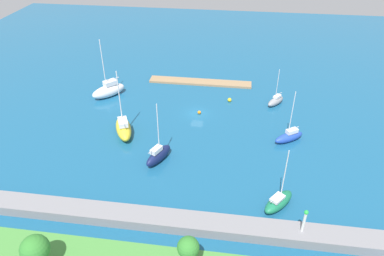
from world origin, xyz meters
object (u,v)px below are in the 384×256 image
object	(u,v)px
park_tree_mideast	(188,248)
sailboat_yellow_east_end	(123,128)
park_tree_east	(35,249)
sailboat_blue_off_beacon	(289,136)
sailboat_gray_far_north	(276,101)
mooring_buoy_orange	(199,112)
harbor_beacon	(305,220)
sailboat_navy_inner_mooring	(158,155)
mooring_buoy_yellow	(230,100)
sailboat_white_far_south	(109,90)
sailboat_green_by_breakwater	(278,201)
pier_dock	(200,82)

from	to	relation	value
park_tree_mideast	sailboat_yellow_east_end	world-z (taller)	sailboat_yellow_east_end
park_tree_east	sailboat_blue_off_beacon	xyz separation A→B (m)	(-31.62, -32.08, -3.42)
park_tree_mideast	sailboat_gray_far_north	size ratio (longest dim) A/B	0.59
park_tree_east	mooring_buoy_orange	world-z (taller)	park_tree_east
park_tree_east	park_tree_mideast	xyz separation A→B (m)	(-17.30, -2.40, 0.29)
harbor_beacon	sailboat_yellow_east_end	distance (m)	36.67
sailboat_navy_inner_mooring	mooring_buoy_yellow	size ratio (longest dim) A/B	12.86
sailboat_white_far_south	mooring_buoy_yellow	xyz separation A→B (m)	(-27.09, -1.22, -1.08)
harbor_beacon	park_tree_mideast	xyz separation A→B (m)	(13.87, 7.04, 1.01)
sailboat_green_by_breakwater	park_tree_mideast	bearing A→B (deg)	176.27
park_tree_east	sailboat_white_far_south	size ratio (longest dim) A/B	0.38
harbor_beacon	pier_dock	bearing A→B (deg)	-67.26
sailboat_white_far_south	sailboat_green_by_breakwater	bearing A→B (deg)	92.68
harbor_beacon	mooring_buoy_orange	bearing A→B (deg)	-60.34
park_tree_east	pier_dock	bearing A→B (deg)	-103.10
park_tree_east	sailboat_navy_inner_mooring	bearing A→B (deg)	-111.52
park_tree_east	sailboat_white_far_south	xyz separation A→B (m)	(7.04, -44.39, -2.92)
sailboat_gray_far_north	sailboat_blue_off_beacon	world-z (taller)	sailboat_blue_off_beacon
sailboat_green_by_breakwater	sailboat_yellow_east_end	bearing A→B (deg)	99.91
sailboat_green_by_breakwater	sailboat_white_far_south	size ratio (longest dim) A/B	0.75
sailboat_white_far_south	sailboat_gray_far_north	bearing A→B (deg)	134.10
sailboat_white_far_south	sailboat_navy_inner_mooring	xyz separation A→B (m)	(-16.13, 21.35, -0.25)
sailboat_blue_off_beacon	sailboat_yellow_east_end	world-z (taller)	sailboat_yellow_east_end
sailboat_gray_far_north	sailboat_navy_inner_mooring	world-z (taller)	sailboat_navy_inner_mooring
sailboat_green_by_breakwater	sailboat_white_far_south	xyz separation A→B (m)	(35.67, -29.34, 0.56)
harbor_beacon	sailboat_blue_off_beacon	world-z (taller)	sailboat_blue_off_beacon
mooring_buoy_orange	sailboat_white_far_south	bearing A→B (deg)	-13.13
harbor_beacon	sailboat_gray_far_north	xyz separation A→B (m)	(1.20, -36.24, -2.82)
park_tree_mideast	sailboat_blue_off_beacon	size ratio (longest dim) A/B	0.48
pier_dock	mooring_buoy_orange	size ratio (longest dim) A/B	34.32
sailboat_navy_inner_mooring	sailboat_gray_far_north	bearing A→B (deg)	-17.87
park_tree_mideast	sailboat_blue_off_beacon	distance (m)	33.16
sailboat_gray_far_north	park_tree_mideast	bearing A→B (deg)	21.59
harbor_beacon	park_tree_east	size ratio (longest dim) A/B	0.75
sailboat_gray_far_north	sailboat_blue_off_beacon	bearing A→B (deg)	44.82
sailboat_gray_far_north	sailboat_green_by_breakwater	bearing A→B (deg)	35.40
sailboat_yellow_east_end	mooring_buoy_yellow	bearing A→B (deg)	-74.87
sailboat_gray_far_north	sailboat_navy_inner_mooring	distance (m)	30.80
sailboat_blue_off_beacon	mooring_buoy_yellow	world-z (taller)	sailboat_blue_off_beacon
park_tree_mideast	sailboat_yellow_east_end	bearing A→B (deg)	-59.17
harbor_beacon	sailboat_navy_inner_mooring	world-z (taller)	sailboat_navy_inner_mooring
park_tree_east	sailboat_green_by_breakwater	bearing A→B (deg)	-152.27
park_tree_mideast	park_tree_east	bearing A→B (deg)	7.89
sailboat_navy_inner_mooring	mooring_buoy_yellow	world-z (taller)	sailboat_navy_inner_mooring
park_tree_mideast	sailboat_white_far_south	size ratio (longest dim) A/B	0.37
pier_dock	harbor_beacon	size ratio (longest dim) A/B	6.58
sailboat_white_far_south	sailboat_yellow_east_end	distance (m)	16.45
pier_dock	mooring_buoy_orange	bearing A→B (deg)	96.06
mooring_buoy_yellow	mooring_buoy_orange	size ratio (longest dim) A/B	1.20
harbor_beacon	park_tree_mideast	distance (m)	15.58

